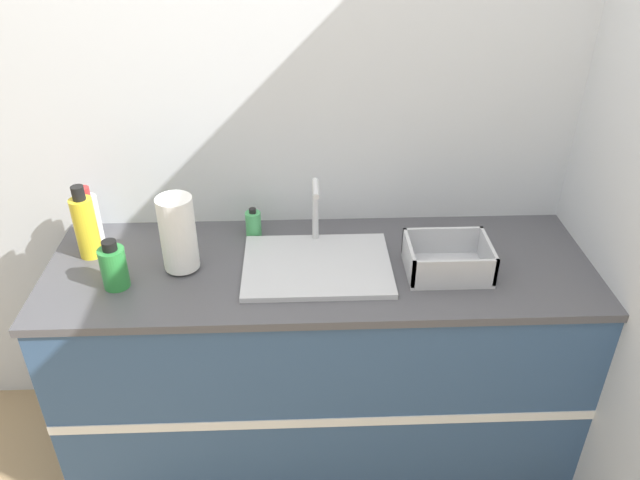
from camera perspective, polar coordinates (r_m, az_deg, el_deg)
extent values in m
cube|color=silver|center=(2.35, -0.20, 10.88)|extent=(4.33, 0.06, 2.60)
cube|color=silver|center=(2.30, 26.08, 7.01)|extent=(0.06, 2.64, 2.60)
cube|color=#33517A|center=(2.52, 0.13, -10.93)|extent=(1.93, 0.64, 0.86)
cube|color=white|center=(2.30, 0.46, -16.26)|extent=(1.93, 0.01, 0.04)
cube|color=#4C4C51|center=(2.24, 0.14, -2.50)|extent=(1.96, 0.66, 0.03)
cube|color=silver|center=(2.20, -0.27, -2.37)|extent=(0.52, 0.39, 0.02)
cylinder|color=silver|center=(2.28, -0.43, 2.79)|extent=(0.02, 0.02, 0.24)
cylinder|color=silver|center=(2.17, -0.39, 4.74)|extent=(0.02, 0.13, 0.02)
cylinder|color=#4C4C51|center=(2.26, -12.44, -2.42)|extent=(0.09, 0.09, 0.01)
cylinder|color=white|center=(2.18, -12.85, 0.61)|extent=(0.12, 0.12, 0.27)
cube|color=#B7BABF|center=(2.23, 11.48, -2.69)|extent=(0.29, 0.22, 0.01)
cube|color=#B7BABF|center=(2.12, 12.22, -3.00)|extent=(0.29, 0.01, 0.10)
cube|color=#B7BABF|center=(2.29, 11.09, -0.02)|extent=(0.29, 0.01, 0.10)
cube|color=#B7BABF|center=(2.17, 8.11, -1.55)|extent=(0.01, 0.22, 0.10)
cube|color=#B7BABF|center=(2.24, 15.06, -1.36)|extent=(0.01, 0.22, 0.10)
cylinder|color=white|center=(2.47, -20.34, 1.79)|extent=(0.08, 0.08, 0.18)
cylinder|color=red|center=(2.42, -20.83, 4.08)|extent=(0.05, 0.05, 0.04)
cylinder|color=#2D8C3D|center=(2.19, -18.32, -2.44)|extent=(0.09, 0.09, 0.15)
cylinder|color=black|center=(2.14, -18.71, -0.48)|extent=(0.05, 0.05, 0.03)
cylinder|color=yellow|center=(2.37, -20.60, 1.04)|extent=(0.08, 0.08, 0.23)
cylinder|color=black|center=(2.31, -21.25, 4.02)|extent=(0.04, 0.04, 0.05)
cylinder|color=#4CB266|center=(2.38, -6.11, 1.46)|extent=(0.06, 0.06, 0.10)
cylinder|color=black|center=(2.36, -6.19, 2.68)|extent=(0.03, 0.03, 0.02)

